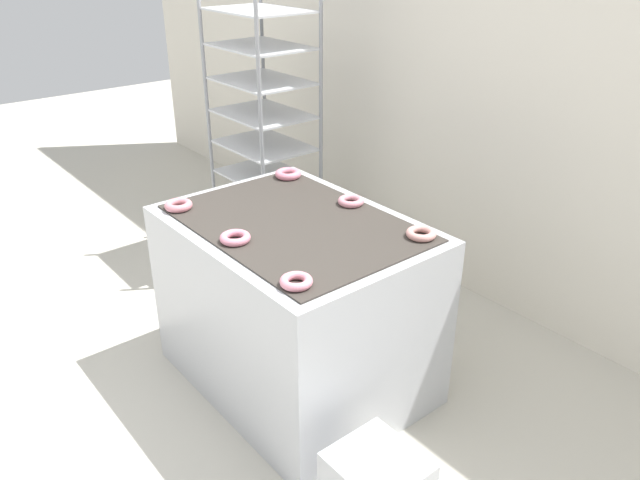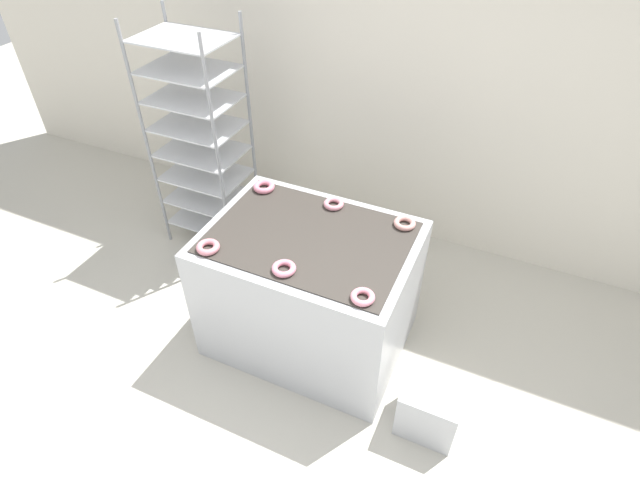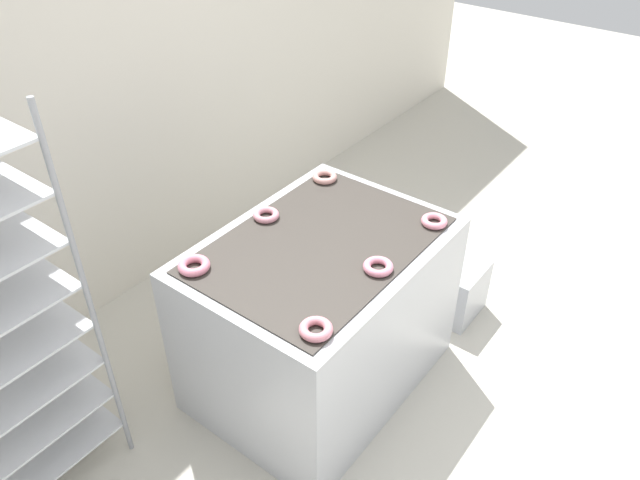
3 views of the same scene
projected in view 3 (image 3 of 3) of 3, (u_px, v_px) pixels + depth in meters
ground_plane at (435, 443)px, 3.03m from camera, size 14.00×14.00×0.00m
wall_back at (104, 66)px, 3.25m from camera, size 8.00×0.05×2.80m
fryer_machine at (320, 315)px, 3.11m from camera, size 1.23×0.91×0.89m
glaze_bin at (454, 288)px, 3.70m from camera, size 0.33×0.31×0.34m
donut_near_left at (316, 329)px, 2.37m from camera, size 0.13×0.13×0.04m
donut_near_center at (378, 267)px, 2.68m from camera, size 0.13×0.13×0.03m
donut_near_right at (434, 221)px, 2.97m from camera, size 0.13×0.13×0.03m
donut_far_left at (194, 266)px, 2.69m from camera, size 0.14×0.14×0.04m
donut_far_center at (266, 215)px, 3.01m from camera, size 0.13×0.13×0.03m
donut_far_right at (325, 177)px, 3.31m from camera, size 0.13×0.13×0.03m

